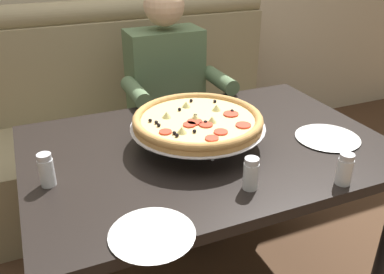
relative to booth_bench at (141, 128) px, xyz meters
The scene contains 9 objects.
booth_bench is the anchor object (origin of this frame).
dining_table 0.98m from the booth_bench, 90.00° to the right, with size 1.39×0.95×0.74m.
diner_main 0.42m from the booth_bench, 67.94° to the right, with size 0.54×0.64×1.27m.
pizza 1.03m from the booth_bench, 92.06° to the right, with size 0.51×0.51×0.13m.
shaker_parmesan 1.22m from the booth_bench, 120.96° to the right, with size 0.05×0.05×0.11m.
shaker_oregano 1.45m from the booth_bench, 77.81° to the right, with size 0.05×0.05×0.11m.
shaker_pepper_flakes 1.33m from the booth_bench, 90.17° to the right, with size 0.05×0.05×0.11m.
plate_near_left 1.23m from the booth_bench, 66.83° to the right, with size 0.25×0.25×0.02m.
plate_near_right 1.46m from the booth_bench, 104.92° to the right, with size 0.24×0.24×0.02m.
Camera 1 is at (-0.61, -1.28, 1.49)m, focal length 38.42 mm.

